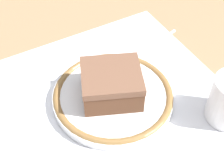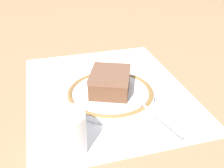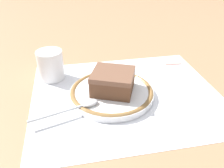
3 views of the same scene
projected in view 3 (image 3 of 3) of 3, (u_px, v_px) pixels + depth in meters
ground_plane at (126, 95)px, 0.56m from camera, size 2.40×2.40×0.00m
placemat at (126, 94)px, 0.56m from camera, size 0.44×0.37×0.00m
plate at (112, 93)px, 0.55m from camera, size 0.19×0.19×0.02m
cake_slice at (113, 80)px, 0.54m from camera, size 0.12×0.11×0.05m
spoon at (80, 106)px, 0.49m from camera, size 0.15×0.06×0.01m
cup at (51, 67)px, 0.61m from camera, size 0.07×0.07×0.08m
napkin at (193, 111)px, 0.50m from camera, size 0.17×0.17×0.00m
sugar_packet at (172, 61)px, 0.70m from camera, size 0.05×0.03×0.01m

